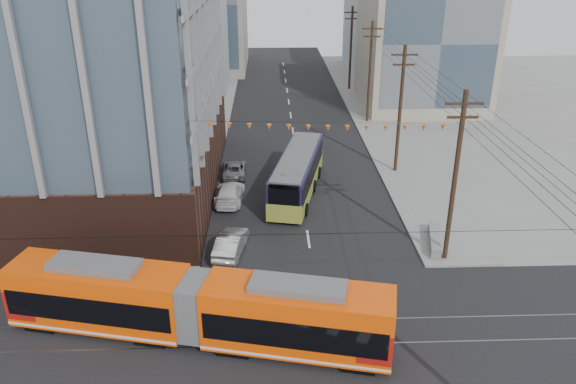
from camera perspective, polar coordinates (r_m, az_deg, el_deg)
name	(u,v)px	position (r m, az deg, el deg)	size (l,w,h in m)	color
bg_bldg_nw_near	(150,27)	(73.63, -13.87, 15.95)	(18.00, 16.00, 18.00)	#8C99A5
bg_bldg_ne_near	(424,39)	(70.88, 13.64, 14.86)	(14.00, 14.00, 16.00)	gray
bg_bldg_nw_far	(193,2)	(92.67, -9.63, 18.46)	(16.00, 18.00, 20.00)	gray
bg_bldg_ne_far	(402,25)	(90.70, 11.55, 16.29)	(16.00, 16.00, 14.00)	#8C99A5
utility_pole_far	(351,49)	(77.49, 6.39, 14.23)	(0.30, 0.30, 11.00)	black
streetcar	(196,307)	(28.93, -9.38, -11.47)	(19.54, 2.75, 3.77)	#EE4704
city_bus	(297,174)	(44.65, 0.97, 1.88)	(2.58, 11.91, 3.38)	#181633
parked_car_silver	(231,243)	(36.62, -5.83, -5.20)	(1.52, 4.37, 1.44)	#B8B8B8
parked_car_white	(230,193)	(43.81, -5.95, -0.10)	(1.99, 4.90, 1.42)	silver
parked_car_grey	(234,169)	(48.79, -5.49, 2.37)	(1.99, 4.32, 1.20)	slate
jersey_barrier	(434,241)	(38.63, 14.64, -4.79)	(0.92, 4.09, 0.82)	slate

